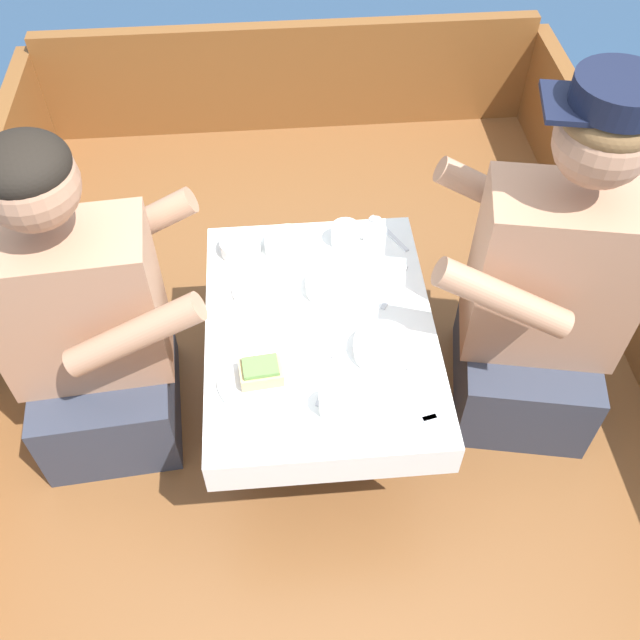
% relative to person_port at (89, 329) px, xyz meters
% --- Properties ---
extents(ground_plane, '(60.00, 60.00, 0.00)m').
position_rel_person_port_xyz_m(ground_plane, '(0.59, -0.12, -0.65)').
color(ground_plane, navy).
extents(boat_deck, '(2.08, 3.12, 0.26)m').
position_rel_person_port_xyz_m(boat_deck, '(0.59, -0.12, -0.52)').
color(boat_deck, brown).
rests_on(boat_deck, ground_plane).
extents(bow_coaming, '(1.96, 0.06, 0.45)m').
position_rel_person_port_xyz_m(bow_coaming, '(0.59, 1.41, -0.17)').
color(bow_coaming, brown).
rests_on(bow_coaming, boat_deck).
extents(cockpit_table, '(0.58, 0.77, 0.41)m').
position_rel_person_port_xyz_m(cockpit_table, '(0.59, -0.06, -0.02)').
color(cockpit_table, '#B2B2B7').
rests_on(cockpit_table, boat_deck).
extents(person_port, '(0.55, 0.47, 0.96)m').
position_rel_person_port_xyz_m(person_port, '(0.00, 0.00, 0.00)').
color(person_port, '#333847').
rests_on(person_port, boat_deck).
extents(person_starboard, '(0.58, 0.53, 1.05)m').
position_rel_person_port_xyz_m(person_starboard, '(1.18, -0.02, 0.04)').
color(person_starboard, '#333847').
rests_on(person_starboard, boat_deck).
extents(plate_sandwich, '(0.21, 0.21, 0.01)m').
position_rel_person_port_xyz_m(plate_sandwich, '(0.44, -0.21, 0.03)').
color(plate_sandwich, white).
rests_on(plate_sandwich, cockpit_table).
extents(plate_bread, '(0.17, 0.17, 0.01)m').
position_rel_person_port_xyz_m(plate_bread, '(0.45, 0.07, 0.03)').
color(plate_bread, white).
rests_on(plate_bread, cockpit_table).
extents(sandwich, '(0.11, 0.08, 0.05)m').
position_rel_person_port_xyz_m(sandwich, '(0.44, -0.21, 0.06)').
color(sandwich, tan).
rests_on(sandwich, plate_sandwich).
extents(bowl_port_near, '(0.11, 0.11, 0.04)m').
position_rel_person_port_xyz_m(bowl_port_near, '(0.39, 0.22, 0.05)').
color(bowl_port_near, white).
rests_on(bowl_port_near, cockpit_table).
extents(bowl_starboard_near, '(0.12, 0.12, 0.04)m').
position_rel_person_port_xyz_m(bowl_starboard_near, '(0.62, 0.05, 0.05)').
color(bowl_starboard_near, white).
rests_on(bowl_starboard_near, cockpit_table).
extents(bowl_center_far, '(0.15, 0.15, 0.04)m').
position_rel_person_port_xyz_m(bowl_center_far, '(0.73, -0.16, 0.05)').
color(bowl_center_far, white).
rests_on(bowl_center_far, cockpit_table).
extents(bowl_port_far, '(0.13, 0.13, 0.04)m').
position_rel_person_port_xyz_m(bowl_port_far, '(0.52, 0.22, 0.05)').
color(bowl_port_far, white).
rests_on(bowl_port_far, cockpit_table).
extents(coffee_cup_port, '(0.11, 0.08, 0.06)m').
position_rel_person_port_xyz_m(coffee_cup_port, '(0.68, 0.23, 0.06)').
color(coffee_cup_port, white).
rests_on(coffee_cup_port, cockpit_table).
extents(coffee_cup_starboard, '(0.09, 0.07, 0.06)m').
position_rel_person_port_xyz_m(coffee_cup_starboard, '(0.60, -0.32, 0.06)').
color(coffee_cup_starboard, white).
rests_on(coffee_cup_starboard, cockpit_table).
extents(utensil_knife_port, '(0.10, 0.15, 0.00)m').
position_rel_person_port_xyz_m(utensil_knife_port, '(0.79, 0.05, 0.03)').
color(utensil_knife_port, silver).
rests_on(utensil_knife_port, cockpit_table).
extents(utensil_spoon_center, '(0.10, 0.16, 0.01)m').
position_rel_person_port_xyz_m(utensil_spoon_center, '(0.80, 0.28, 0.03)').
color(utensil_spoon_center, silver).
rests_on(utensil_spoon_center, cockpit_table).
extents(utensil_spoon_port, '(0.07, 0.17, 0.01)m').
position_rel_person_port_xyz_m(utensil_spoon_port, '(0.78, -0.25, 0.03)').
color(utensil_spoon_port, silver).
rests_on(utensil_spoon_port, cockpit_table).
extents(utensil_fork_starboard, '(0.17, 0.05, 0.00)m').
position_rel_person_port_xyz_m(utensil_fork_starboard, '(0.76, -0.37, 0.03)').
color(utensil_fork_starboard, silver).
rests_on(utensil_fork_starboard, cockpit_table).
extents(utensil_spoon_starboard, '(0.08, 0.16, 0.01)m').
position_rel_person_port_xyz_m(utensil_spoon_starboard, '(0.60, -0.20, 0.03)').
color(utensil_spoon_starboard, silver).
rests_on(utensil_spoon_starboard, cockpit_table).
extents(utensil_knife_starboard, '(0.04, 0.17, 0.00)m').
position_rel_person_port_xyz_m(utensil_knife_starboard, '(0.72, -0.04, 0.03)').
color(utensil_knife_starboard, silver).
rests_on(utensil_knife_starboard, cockpit_table).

